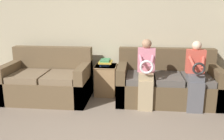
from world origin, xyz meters
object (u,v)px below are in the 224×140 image
at_px(couch_main, 167,84).
at_px(couch_side, 48,82).
at_px(child_left_seated, 146,72).
at_px(book_stack, 105,62).
at_px(child_right_seated, 196,74).
at_px(side_shelf, 106,80).

height_order(couch_main, couch_side, couch_side).
distance_m(couch_main, child_left_seated, 0.66).
relative_size(couch_main, couch_side, 1.17).
distance_m(couch_side, book_stack, 1.16).
xyz_separation_m(child_right_seated, side_shelf, (-1.60, 0.62, -0.34)).
relative_size(couch_side, child_left_seated, 1.31).
bearing_deg(child_right_seated, couch_side, 174.18).
xyz_separation_m(couch_main, child_left_seated, (-0.41, -0.40, 0.33)).
bearing_deg(book_stack, couch_main, -10.56).
bearing_deg(couch_side, child_right_seated, -5.82).
height_order(side_shelf, book_stack, book_stack).
bearing_deg(side_shelf, couch_main, -10.45).
distance_m(child_right_seated, side_shelf, 1.74).
bearing_deg(child_left_seated, couch_main, 44.44).
relative_size(child_right_seated, side_shelf, 1.98).
xyz_separation_m(child_right_seated, book_stack, (-1.60, 0.63, 0.02)).
xyz_separation_m(couch_main, book_stack, (-1.19, 0.22, 0.33)).
relative_size(child_left_seated, side_shelf, 2.02).
distance_m(side_shelf, book_stack, 0.35).
relative_size(child_left_seated, book_stack, 3.88).
bearing_deg(side_shelf, child_left_seated, -38.79).
height_order(couch_side, child_left_seated, child_left_seated).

